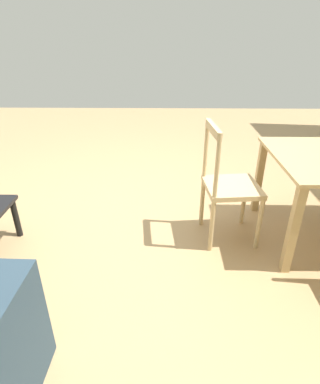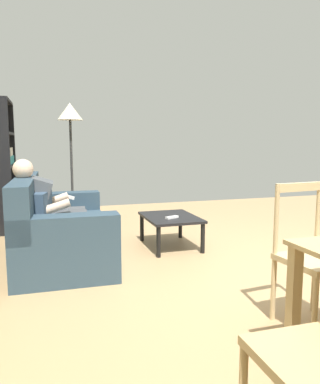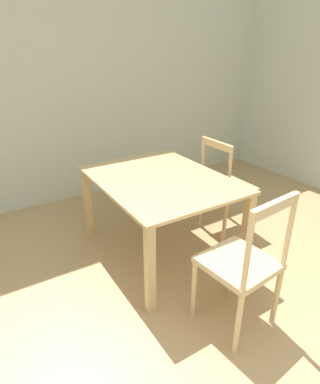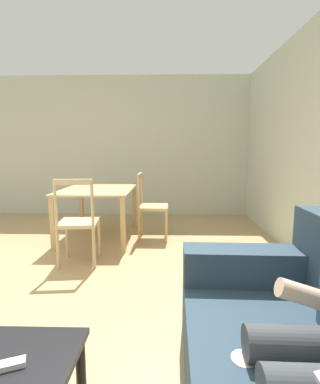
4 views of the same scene
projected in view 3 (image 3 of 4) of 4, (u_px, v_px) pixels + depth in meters
wall_side at (44, 85)px, 3.41m from camera, size 0.12×6.14×2.70m
dining_table at (160, 189)px, 2.66m from camera, size 1.28×0.99×0.73m
dining_chair_near_wall at (226, 187)px, 3.09m from camera, size 0.43×0.43×0.95m
dining_chair_facing_couch at (242, 264)px, 1.97m from camera, size 0.46×0.46×0.98m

